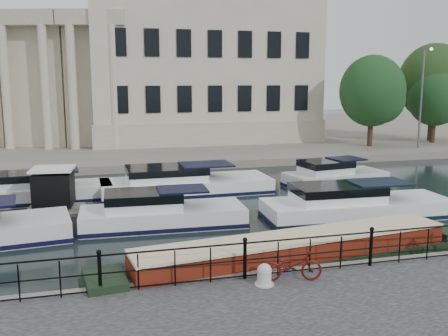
% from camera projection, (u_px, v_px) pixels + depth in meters
% --- Properties ---
extents(ground_plane, '(160.00, 160.00, 0.00)m').
position_uv_depth(ground_plane, '(225.00, 268.00, 16.47)').
color(ground_plane, black).
rests_on(ground_plane, ground).
extents(far_bank, '(120.00, 42.00, 0.55)m').
position_uv_depth(far_bank, '(132.00, 135.00, 53.56)').
color(far_bank, '#6B665B').
rests_on(far_bank, ground_plane).
extents(railing, '(24.14, 0.14, 1.22)m').
position_uv_depth(railing, '(245.00, 257.00, 14.11)').
color(railing, black).
rests_on(railing, near_quay).
extents(civic_building, '(53.55, 31.84, 16.85)m').
position_uv_depth(civic_building, '(123.00, 70.00, 48.04)').
color(civic_building, '#ADA38C').
rests_on(civic_building, far_bank).
extents(bicycle, '(1.82, 0.90, 0.92)m').
position_uv_depth(bicycle, '(291.00, 265.00, 13.98)').
color(bicycle, '#450E0C').
rests_on(bicycle, near_quay).
extents(mooring_bollard, '(0.54, 0.54, 0.61)m').
position_uv_depth(mooring_bollard, '(264.00, 275.00, 13.74)').
color(mooring_bollard, '#B6B7B2').
rests_on(mooring_bollard, near_quay).
extents(narrowboat, '(13.62, 3.51, 1.50)m').
position_uv_depth(narrowboat, '(296.00, 260.00, 16.19)').
color(narrowboat, black).
rests_on(narrowboat, ground_plane).
extents(harbour_hut, '(2.77, 2.39, 2.16)m').
position_uv_depth(harbour_hut, '(54.00, 192.00, 23.33)').
color(harbour_hut, '#6B665B').
rests_on(harbour_hut, ground_plane).
extents(cabin_cruisers, '(26.47, 10.06, 1.99)m').
position_uv_depth(cabin_cruisers, '(174.00, 202.00, 23.89)').
color(cabin_cruisers, silver).
rests_on(cabin_cruisers, ground_plane).
extents(trees, '(13.28, 7.85, 8.86)m').
position_uv_depth(trees, '(418.00, 90.00, 43.99)').
color(trees, black).
rests_on(trees, far_bank).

